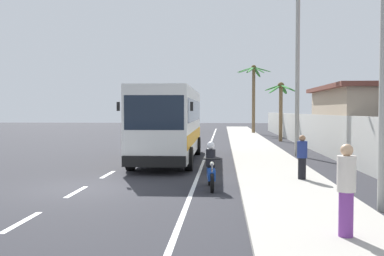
# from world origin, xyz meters

# --- Properties ---
(ground_plane) EXTENTS (160.00, 160.00, 0.00)m
(ground_plane) POSITION_xyz_m (0.00, 0.00, 0.00)
(ground_plane) COLOR #28282D
(sidewalk_kerb) EXTENTS (3.20, 90.00, 0.14)m
(sidewalk_kerb) POSITION_xyz_m (6.80, 10.00, 0.07)
(sidewalk_kerb) COLOR #A8A399
(sidewalk_kerb) RESTS_ON ground
(lane_markings) EXTENTS (3.82, 71.83, 0.01)m
(lane_markings) POSITION_xyz_m (2.26, 14.97, 0.00)
(lane_markings) COLOR white
(lane_markings) RESTS_ON ground
(boundary_wall) EXTENTS (0.24, 60.00, 2.35)m
(boundary_wall) POSITION_xyz_m (10.60, 14.00, 1.17)
(boundary_wall) COLOR #B2B2AD
(boundary_wall) RESTS_ON ground
(coach_bus_foreground) EXTENTS (3.07, 11.04, 3.94)m
(coach_bus_foreground) POSITION_xyz_m (1.92, 8.42, 2.05)
(coach_bus_foreground) COLOR silver
(coach_bus_foreground) RESTS_ON ground
(coach_bus_far_lane) EXTENTS (3.03, 11.47, 3.71)m
(coach_bus_far_lane) POSITION_xyz_m (-2.00, 39.60, 1.93)
(coach_bus_far_lane) COLOR white
(coach_bus_far_lane) RESTS_ON ground
(motorcycle_beside_bus) EXTENTS (0.56, 1.96, 1.55)m
(motorcycle_beside_bus) POSITION_xyz_m (4.26, 0.33, 0.64)
(motorcycle_beside_bus) COLOR black
(motorcycle_beside_bus) RESTS_ON ground
(pedestrian_near_kerb) EXTENTS (0.36, 0.36, 1.58)m
(pedestrian_near_kerb) POSITION_xyz_m (7.48, 1.69, 0.96)
(pedestrian_near_kerb) COLOR black
(pedestrian_near_kerb) RESTS_ON sidewalk_kerb
(pedestrian_midwalk) EXTENTS (0.36, 0.36, 1.81)m
(pedestrian_midwalk) POSITION_xyz_m (7.04, -5.67, 1.09)
(pedestrian_midwalk) COLOR #75388E
(pedestrian_midwalk) RESTS_ON sidewalk_kerb
(utility_pole_mid) EXTENTS (2.45, 0.24, 9.96)m
(utility_pole_mid) POSITION_xyz_m (8.86, 11.32, 5.22)
(utility_pole_mid) COLOR #9E9E99
(utility_pole_mid) RESTS_ON ground
(palm_nearest) EXTENTS (3.84, 3.70, 7.67)m
(palm_nearest) POSITION_xyz_m (8.01, 35.70, 5.27)
(palm_nearest) COLOR brown
(palm_nearest) RESTS_ON ground
(palm_second) EXTENTS (2.86, 2.87, 4.99)m
(palm_second) POSITION_xyz_m (9.52, 23.67, 3.53)
(palm_second) COLOR brown
(palm_second) RESTS_ON ground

